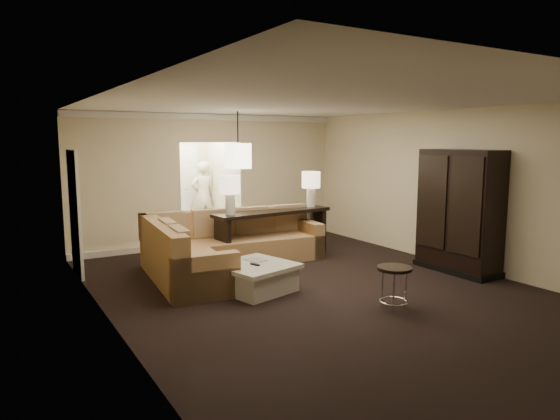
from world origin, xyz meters
TOP-DOWN VIEW (x-y plane):
  - ground at (0.00, 0.00)m, footprint 8.00×8.00m
  - wall_back at (0.00, 4.00)m, footprint 6.00×0.04m
  - wall_left at (-3.00, 0.00)m, footprint 0.04×8.00m
  - wall_right at (3.00, 0.00)m, footprint 0.04×8.00m
  - ceiling at (0.00, 0.00)m, footprint 6.00×8.00m
  - crown_molding at (0.00, 3.95)m, footprint 6.00×0.10m
  - baseboard at (0.00, 3.95)m, footprint 6.00×0.10m
  - side_door at (-2.97, 2.80)m, footprint 0.05×0.90m
  - foyer at (0.00, 5.34)m, footprint 1.44×2.02m
  - sectional_sofa at (-0.75, 1.89)m, footprint 3.50×2.70m
  - coffee_table at (-0.84, 0.47)m, footprint 1.28×1.28m
  - console_table at (0.46, 2.16)m, footprint 2.42×0.71m
  - armoire at (2.69, -0.33)m, footprint 0.62×1.46m
  - drink_table at (0.38, -1.20)m, footprint 0.46×0.46m
  - table_lamp_left at (-0.47, 2.10)m, footprint 0.37×0.37m
  - table_lamp_right at (1.38, 2.23)m, footprint 0.37×0.37m
  - pendant_light at (0.00, 2.70)m, footprint 0.38×0.38m
  - person at (0.45, 5.60)m, footprint 0.73×0.53m

SIDE VIEW (x-z plane):
  - ground at x=0.00m, z-range 0.00..0.00m
  - baseboard at x=0.00m, z-range 0.00..0.12m
  - coffee_table at x=-0.84m, z-range 0.00..0.43m
  - sectional_sofa at x=-0.75m, z-range -0.10..0.88m
  - drink_table at x=0.38m, z-range 0.13..0.71m
  - console_table at x=0.46m, z-range 0.09..1.01m
  - person at x=0.45m, z-range 0.00..1.91m
  - armoire at x=2.69m, z-range -0.04..2.05m
  - side_door at x=-2.97m, z-range 0.00..2.10m
  - foyer at x=0.00m, z-range -0.10..2.70m
  - table_lamp_left at x=-0.47m, z-range 1.04..1.75m
  - table_lamp_right at x=1.38m, z-range 1.04..1.75m
  - wall_back at x=0.00m, z-range 0.00..2.80m
  - wall_left at x=-3.00m, z-range 0.00..2.80m
  - wall_right at x=3.00m, z-range 0.00..2.80m
  - pendant_light at x=0.00m, z-range 1.41..2.50m
  - crown_molding at x=0.00m, z-range 2.67..2.79m
  - ceiling at x=0.00m, z-range 2.79..2.81m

